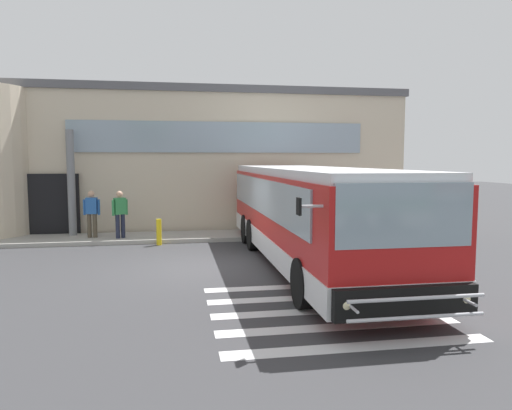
# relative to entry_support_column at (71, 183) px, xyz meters

# --- Properties ---
(ground_plane) EXTENTS (80.00, 90.00, 0.02)m
(ground_plane) POSITION_rel_entry_support_column_xyz_m (4.53, -5.40, -2.09)
(ground_plane) COLOR #353538
(ground_plane) RESTS_ON ground
(bay_paint_stripes) EXTENTS (4.40, 3.96, 0.01)m
(bay_paint_stripes) POSITION_rel_entry_support_column_xyz_m (6.53, -9.60, -2.07)
(bay_paint_stripes) COLOR silver
(bay_paint_stripes) RESTS_ON ground
(terminal_building) EXTENTS (19.35, 13.80, 5.85)m
(terminal_building) POSITION_rel_entry_support_column_xyz_m (3.87, 6.15, 0.84)
(terminal_building) COLOR beige
(terminal_building) RESTS_ON ground
(boarding_curb) EXTENTS (21.55, 2.00, 0.15)m
(boarding_curb) POSITION_rel_entry_support_column_xyz_m (4.53, -0.60, -2.00)
(boarding_curb) COLOR #9E9B93
(boarding_curb) RESTS_ON ground
(entry_support_column) EXTENTS (0.28, 0.28, 3.86)m
(entry_support_column) POSITION_rel_entry_support_column_xyz_m (0.00, 0.00, 0.00)
(entry_support_column) COLOR slate
(entry_support_column) RESTS_ON boarding_curb
(bus_main_foreground) EXTENTS (3.06, 11.68, 2.70)m
(bus_main_foreground) POSITION_rel_entry_support_column_xyz_m (7.36, -5.61, -0.74)
(bus_main_foreground) COLOR red
(bus_main_foreground) RESTS_ON ground
(passenger_near_column) EXTENTS (0.59, 0.26, 1.68)m
(passenger_near_column) POSITION_rel_entry_support_column_xyz_m (0.80, -0.69, -1.00)
(passenger_near_column) COLOR #4C4233
(passenger_near_column) RESTS_ON boarding_curb
(passenger_by_doorway) EXTENTS (0.52, 0.49, 1.68)m
(passenger_by_doorway) POSITION_rel_entry_support_column_xyz_m (1.79, -0.96, -0.96)
(passenger_by_doorway) COLOR #1E2338
(passenger_by_doorway) RESTS_ON boarding_curb
(safety_bollard_yellow) EXTENTS (0.18, 0.18, 0.90)m
(safety_bollard_yellow) POSITION_rel_entry_support_column_xyz_m (3.17, -1.80, -1.63)
(safety_bollard_yellow) COLOR yellow
(safety_bollard_yellow) RESTS_ON ground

